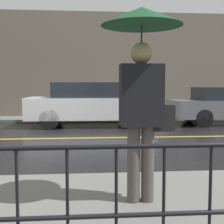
# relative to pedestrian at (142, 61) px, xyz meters

# --- Properties ---
(ground_plane) EXTENTS (80.00, 80.00, 0.00)m
(ground_plane) POSITION_rel_pedestrian_xyz_m (-1.79, 5.06, -1.71)
(ground_plane) COLOR black
(sidewalk_far) EXTENTS (28.00, 1.60, 0.11)m
(sidewalk_far) POSITION_rel_pedestrian_xyz_m (-1.79, 9.71, -1.66)
(sidewalk_far) COLOR slate
(sidewalk_far) RESTS_ON ground_plane
(lane_marking) EXTENTS (25.20, 0.12, 0.01)m
(lane_marking) POSITION_rel_pedestrian_xyz_m (-1.79, 5.06, -1.71)
(lane_marking) COLOR gold
(lane_marking) RESTS_ON ground_plane
(building_storefront) EXTENTS (28.00, 0.30, 4.69)m
(building_storefront) POSITION_rel_pedestrian_xyz_m (-1.79, 10.66, 0.64)
(building_storefront) COLOR #706656
(building_storefront) RESTS_ON ground_plane
(pedestrian) EXTENTS (0.91, 0.91, 2.19)m
(pedestrian) POSITION_rel_pedestrian_xyz_m (0.00, 0.00, 0.00)
(pedestrian) COLOR #4C4742
(pedestrian) RESTS_ON sidewalk_near
(car_white) EXTENTS (4.48, 1.92, 1.55)m
(car_white) POSITION_rel_pedestrian_xyz_m (-0.49, 7.74, -0.92)
(car_white) COLOR silver
(car_white) RESTS_ON ground_plane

